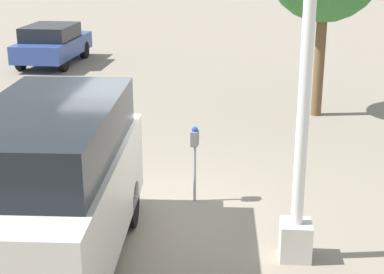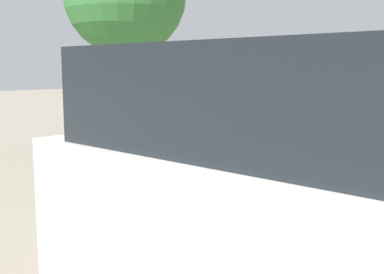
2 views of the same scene
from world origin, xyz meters
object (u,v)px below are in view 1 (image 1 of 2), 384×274
lamp_post (302,128)px  car_distant (53,43)px  parked_van (51,185)px  parking_meter_near (195,147)px

lamp_post → car_distant: 15.73m
parked_van → car_distant: bearing=-164.5°
car_distant → lamp_post: bearing=-148.3°
parking_meter_near → lamp_post: lamp_post is taller
lamp_post → parked_van: size_ratio=1.30×
lamp_post → car_distant: bearing=-150.3°
lamp_post → parked_van: bearing=-80.7°
parking_meter_near → car_distant: bearing=-144.4°
parked_van → lamp_post: bearing=97.4°
parking_meter_near → parked_van: 2.95m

